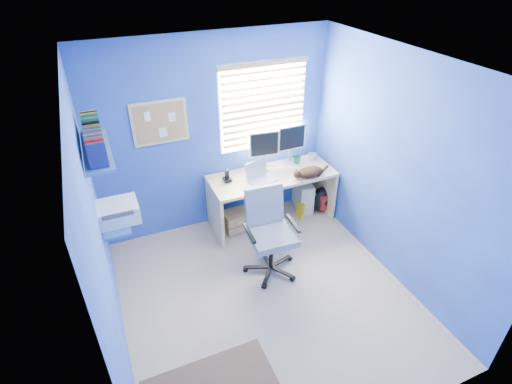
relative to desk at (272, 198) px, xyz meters
name	(u,v)px	position (x,y,z in m)	size (l,w,h in m)	color
floor	(267,297)	(-0.64, -1.26, -0.37)	(3.00, 3.20, 0.00)	#C1B099
ceiling	(271,67)	(-0.64, -1.26, 2.13)	(3.00, 3.20, 0.00)	white
wall_back	(215,137)	(-0.64, 0.34, 0.88)	(3.00, 0.01, 2.50)	#2C42A1
wall_front	(376,335)	(-0.64, -2.86, 0.88)	(3.00, 0.01, 2.50)	#2C42A1
wall_left	(100,244)	(-2.14, -1.26, 0.88)	(0.01, 3.20, 2.50)	#2C42A1
wall_right	(397,171)	(0.86, -1.26, 0.88)	(0.01, 3.20, 2.50)	#2C42A1
desk	(272,198)	(0.00, 0.00, 0.00)	(1.65, 0.65, 0.74)	tan
laptop	(262,173)	(-0.19, -0.09, 0.48)	(0.33, 0.26, 0.22)	silver
monitor_left	(263,151)	(-0.05, 0.19, 0.64)	(0.40, 0.12, 0.54)	silver
monitor_right	(291,144)	(0.37, 0.22, 0.64)	(0.40, 0.12, 0.54)	silver
phone	(227,175)	(-0.59, 0.08, 0.45)	(0.09, 0.11, 0.17)	black
mug	(297,160)	(0.44, 0.15, 0.42)	(0.10, 0.09, 0.10)	#155B3B
cd_spindle	(312,156)	(0.70, 0.19, 0.41)	(0.13, 0.13, 0.07)	silver
cat	(310,172)	(0.42, -0.23, 0.43)	(0.36, 0.19, 0.13)	black
tower_pc	(303,195)	(0.55, 0.11, -0.14)	(0.19, 0.44, 0.45)	beige
drawer_boxes	(238,220)	(-0.49, 0.01, -0.23)	(0.35, 0.28, 0.27)	tan
yellow_book	(301,210)	(0.41, -0.09, -0.25)	(0.03, 0.17, 0.24)	yellow
backpack	(322,199)	(0.77, -0.06, -0.18)	(0.33, 0.25, 0.38)	black
office_chair	(270,243)	(-0.42, -0.84, 0.01)	(0.63, 0.63, 1.02)	black
window_blinds	(264,107)	(0.01, 0.31, 1.18)	(1.15, 0.05, 1.10)	white
corkboard	(160,123)	(-1.29, 0.33, 1.18)	(0.64, 0.02, 0.52)	tan
wall_shelves	(105,177)	(-1.99, -0.51, 1.06)	(0.42, 0.90, 1.05)	#3665B0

